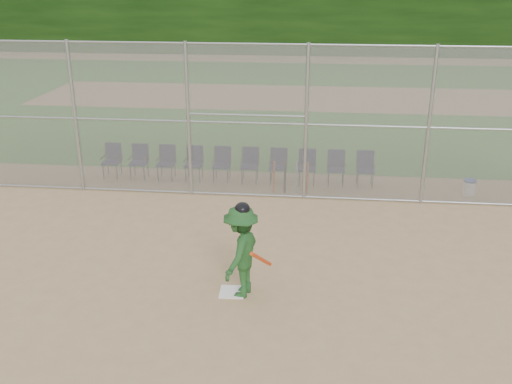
# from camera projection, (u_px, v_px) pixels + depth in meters

# --- Properties ---
(ground) EXTENTS (100.00, 100.00, 0.00)m
(ground) POSITION_uv_depth(u_px,v_px,m) (242.00, 297.00, 10.44)
(ground) COLOR tan
(ground) RESTS_ON ground
(grass_strip) EXTENTS (100.00, 100.00, 0.00)m
(grass_strip) POSITION_uv_depth(u_px,v_px,m) (290.00, 97.00, 27.14)
(grass_strip) COLOR #29631D
(grass_strip) RESTS_ON ground
(dirt_patch_far) EXTENTS (24.00, 24.00, 0.00)m
(dirt_patch_far) POSITION_uv_depth(u_px,v_px,m) (290.00, 97.00, 27.14)
(dirt_patch_far) COLOR tan
(dirt_patch_far) RESTS_ON ground
(backstop_fence) EXTENTS (16.09, 0.09, 4.00)m
(backstop_fence) POSITION_uv_depth(u_px,v_px,m) (266.00, 121.00, 14.34)
(backstop_fence) COLOR gray
(backstop_fence) RESTS_ON ground
(home_plate) EXTENTS (0.47, 0.47, 0.02)m
(home_plate) POSITION_uv_depth(u_px,v_px,m) (232.00, 292.00, 10.58)
(home_plate) COLOR white
(home_plate) RESTS_ON ground
(batter_at_plate) EXTENTS (1.03, 1.37, 1.83)m
(batter_at_plate) POSITION_uv_depth(u_px,v_px,m) (241.00, 251.00, 10.22)
(batter_at_plate) COLOR #205021
(batter_at_plate) RESTS_ON ground
(water_cooler) EXTENTS (0.33, 0.33, 0.42)m
(water_cooler) POSITION_uv_depth(u_px,v_px,m) (469.00, 187.00, 15.18)
(water_cooler) COLOR white
(water_cooler) RESTS_ON ground
(spare_bats) EXTENTS (0.96, 0.29, 0.85)m
(spare_bats) POSITION_uv_depth(u_px,v_px,m) (291.00, 177.00, 15.28)
(spare_bats) COLOR #D84C14
(spare_bats) RESTS_ON ground
(chair_0) EXTENTS (0.54, 0.52, 0.96)m
(chair_0) POSITION_uv_depth(u_px,v_px,m) (112.00, 161.00, 16.40)
(chair_0) COLOR #10163D
(chair_0) RESTS_ON ground
(chair_1) EXTENTS (0.54, 0.52, 0.96)m
(chair_1) POSITION_uv_depth(u_px,v_px,m) (139.00, 162.00, 16.32)
(chair_1) COLOR #10163D
(chair_1) RESTS_ON ground
(chair_2) EXTENTS (0.54, 0.52, 0.96)m
(chair_2) POSITION_uv_depth(u_px,v_px,m) (166.00, 163.00, 16.24)
(chair_2) COLOR #10163D
(chair_2) RESTS_ON ground
(chair_3) EXTENTS (0.54, 0.52, 0.96)m
(chair_3) POSITION_uv_depth(u_px,v_px,m) (194.00, 164.00, 16.17)
(chair_3) COLOR #10163D
(chair_3) RESTS_ON ground
(chair_4) EXTENTS (0.54, 0.52, 0.96)m
(chair_4) POSITION_uv_depth(u_px,v_px,m) (222.00, 165.00, 16.09)
(chair_4) COLOR #10163D
(chair_4) RESTS_ON ground
(chair_5) EXTENTS (0.54, 0.52, 0.96)m
(chair_5) POSITION_uv_depth(u_px,v_px,m) (250.00, 166.00, 16.01)
(chair_5) COLOR #10163D
(chair_5) RESTS_ON ground
(chair_6) EXTENTS (0.54, 0.52, 0.96)m
(chair_6) POSITION_uv_depth(u_px,v_px,m) (278.00, 167.00, 15.93)
(chair_6) COLOR #10163D
(chair_6) RESTS_ON ground
(chair_7) EXTENTS (0.54, 0.52, 0.96)m
(chair_7) POSITION_uv_depth(u_px,v_px,m) (307.00, 168.00, 15.85)
(chair_7) COLOR #10163D
(chair_7) RESTS_ON ground
(chair_8) EXTENTS (0.54, 0.52, 0.96)m
(chair_8) POSITION_uv_depth(u_px,v_px,m) (336.00, 169.00, 15.77)
(chair_8) COLOR #10163D
(chair_8) RESTS_ON ground
(chair_9) EXTENTS (0.54, 0.52, 0.96)m
(chair_9) POSITION_uv_depth(u_px,v_px,m) (365.00, 170.00, 15.70)
(chair_9) COLOR #10163D
(chair_9) RESTS_ON ground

